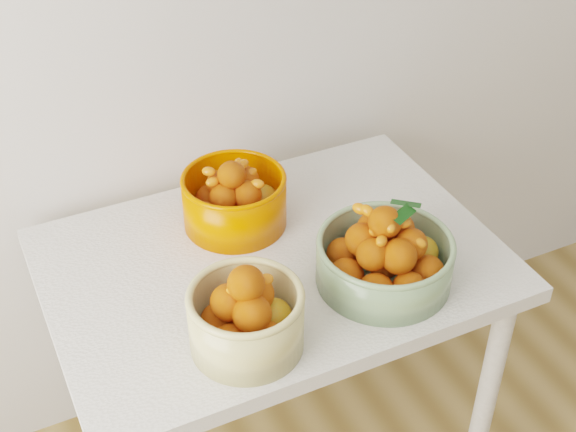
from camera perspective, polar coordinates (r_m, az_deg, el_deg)
name	(u,v)px	position (r m, az deg, el deg)	size (l,w,h in m)	color
table	(273,290)	(1.86, -1.04, -5.25)	(1.00, 0.70, 0.75)	silver
bowl_cream	(246,317)	(1.55, -2.97, -7.18)	(0.27, 0.27, 0.19)	#CBB978
bowl_green	(385,257)	(1.71, 6.89, -2.89)	(0.36, 0.36, 0.19)	gray
bowl_orange	(235,199)	(1.86, -3.82, 1.23)	(0.31, 0.31, 0.18)	#E85000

